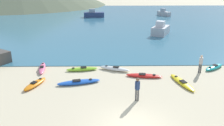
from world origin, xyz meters
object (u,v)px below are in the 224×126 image
(kayak_on_sand_4, at_px, (42,68))
(person_near_waterline, at_px, (201,63))
(kayak_on_sand_2, at_px, (114,69))
(moored_boat_2, at_px, (94,14))
(kayak_on_sand_0, at_px, (182,82))
(kayak_on_sand_7, at_px, (82,69))
(person_near_foreground, at_px, (137,88))
(moored_boat_1, at_px, (164,13))
(kayak_on_sand_3, at_px, (144,76))
(kayak_on_sand_6, at_px, (79,82))
(moored_boat_3, at_px, (161,30))
(kayak_on_sand_1, at_px, (35,84))
(kayak_on_sand_5, at_px, (214,67))

(kayak_on_sand_4, relative_size, person_near_waterline, 1.84)
(kayak_on_sand_2, xyz_separation_m, moored_boat_2, (-4.24, 37.25, 0.60))
(moored_boat_2, bearing_deg, kayak_on_sand_0, -76.41)
(kayak_on_sand_0, relative_size, kayak_on_sand_7, 1.19)
(person_near_foreground, height_order, moored_boat_1, moored_boat_1)
(moored_boat_2, bearing_deg, kayak_on_sand_3, -80.05)
(kayak_on_sand_3, distance_m, kayak_on_sand_6, 5.77)
(moored_boat_1, distance_m, moored_boat_3, 24.58)
(kayak_on_sand_3, bearing_deg, kayak_on_sand_1, -169.92)
(kayak_on_sand_5, distance_m, moored_boat_1, 39.61)
(kayak_on_sand_1, bearing_deg, moored_boat_1, 64.15)
(person_near_waterline, bearing_deg, kayak_on_sand_3, -170.65)
(kayak_on_sand_5, height_order, kayak_on_sand_7, kayak_on_sand_5)
(kayak_on_sand_5, distance_m, person_near_foreground, 10.40)
(kayak_on_sand_1, height_order, kayak_on_sand_3, kayak_on_sand_1)
(kayak_on_sand_5, bearing_deg, kayak_on_sand_2, -178.20)
(kayak_on_sand_6, distance_m, moored_boat_2, 40.24)
(kayak_on_sand_4, height_order, kayak_on_sand_6, kayak_on_sand_4)
(kayak_on_sand_4, bearing_deg, kayak_on_sand_6, -39.76)
(kayak_on_sand_3, xyz_separation_m, kayak_on_sand_5, (7.18, 1.95, 0.03))
(moored_boat_3, bearing_deg, kayak_on_sand_2, -116.70)
(kayak_on_sand_7, distance_m, person_near_waterline, 11.06)
(kayak_on_sand_1, xyz_separation_m, person_near_foreground, (7.97, -2.59, 0.84))
(kayak_on_sand_7, xyz_separation_m, moored_boat_2, (-1.14, 37.24, 0.62))
(kayak_on_sand_0, xyz_separation_m, moored_boat_2, (-9.75, 40.33, 0.65))
(kayak_on_sand_2, height_order, person_near_waterline, person_near_waterline)
(kayak_on_sand_7, bearing_deg, kayak_on_sand_5, 1.31)
(moored_boat_3, bearing_deg, kayak_on_sand_6, -120.32)
(kayak_on_sand_6, bearing_deg, kayak_on_sand_0, -0.74)
(kayak_on_sand_2, xyz_separation_m, kayak_on_sand_3, (2.58, -1.64, -0.05))
(kayak_on_sand_0, xyz_separation_m, kayak_on_sand_6, (-8.54, 0.11, 0.02))
(kayak_on_sand_0, height_order, kayak_on_sand_5, kayak_on_sand_5)
(moored_boat_3, bearing_deg, person_near_foreground, -106.81)
(kayak_on_sand_5, relative_size, moored_boat_1, 0.63)
(kayak_on_sand_2, relative_size, kayak_on_sand_3, 0.94)
(kayak_on_sand_3, bearing_deg, kayak_on_sand_0, -26.03)
(person_near_foreground, relative_size, moored_boat_1, 0.41)
(kayak_on_sand_0, distance_m, kayak_on_sand_3, 3.26)
(person_near_waterline, height_order, moored_boat_3, moored_boat_3)
(moored_boat_1, bearing_deg, moored_boat_2, -172.59)
(kayak_on_sand_0, distance_m, kayak_on_sand_5, 5.43)
(kayak_on_sand_1, bearing_deg, moored_boat_3, 52.80)
(kayak_on_sand_4, relative_size, moored_boat_2, 0.63)
(kayak_on_sand_2, height_order, moored_boat_3, moored_boat_3)
(kayak_on_sand_1, xyz_separation_m, kayak_on_sand_2, (6.55, 3.27, 0.02))
(kayak_on_sand_3, xyz_separation_m, kayak_on_sand_7, (-5.68, 1.66, 0.02))
(kayak_on_sand_2, bearing_deg, moored_boat_1, 70.23)
(person_near_foreground, bearing_deg, kayak_on_sand_3, 74.57)
(person_near_waterline, distance_m, moored_boat_3, 16.66)
(kayak_on_sand_0, bearing_deg, moored_boat_2, 103.59)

